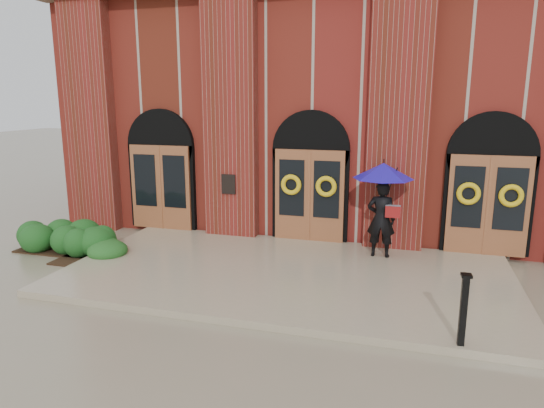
% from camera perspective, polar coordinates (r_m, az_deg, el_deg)
% --- Properties ---
extents(ground, '(90.00, 90.00, 0.00)m').
position_cam_1_polar(ground, '(11.07, 1.36, -8.83)').
color(ground, gray).
rests_on(ground, ground).
extents(landing, '(10.00, 5.30, 0.15)m').
position_cam_1_polar(landing, '(11.18, 1.56, -8.21)').
color(landing, tan).
rests_on(landing, ground).
extents(church_building, '(16.20, 12.53, 7.00)m').
position_cam_1_polar(church_building, '(18.96, 8.34, 10.74)').
color(church_building, maroon).
rests_on(church_building, ground).
extents(man_with_umbrella, '(1.50, 1.50, 2.33)m').
position_cam_1_polar(man_with_umbrella, '(12.03, 12.88, 1.42)').
color(man_with_umbrella, black).
rests_on(man_with_umbrella, landing).
extents(metal_post, '(0.17, 0.17, 1.19)m').
position_cam_1_polar(metal_post, '(8.34, 21.61, -11.33)').
color(metal_post, black).
rests_on(metal_post, landing).
extents(hedge_wall_left, '(2.78, 1.11, 0.71)m').
position_cam_1_polar(hedge_wall_left, '(13.98, -22.10, -3.68)').
color(hedge_wall_left, '#184818').
rests_on(hedge_wall_left, ground).
extents(hedge_front_left, '(1.33, 1.14, 0.47)m').
position_cam_1_polar(hedge_front_left, '(13.15, -20.80, -5.12)').
color(hedge_front_left, '#1E521C').
rests_on(hedge_front_left, ground).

